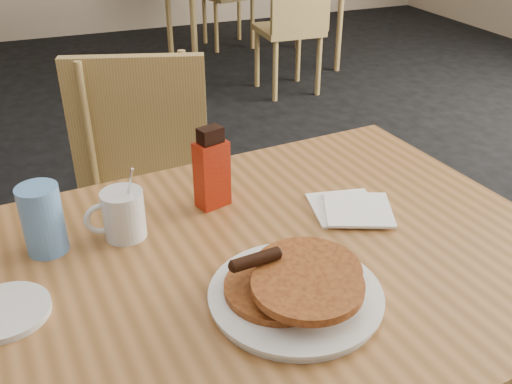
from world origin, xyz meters
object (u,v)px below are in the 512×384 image
Objects in this scene: chair_neighbor_near at (294,17)px; coffee_mug at (122,214)px; chair_main_far at (150,185)px; blue_tumbler at (43,219)px; syrup_bottle at (212,170)px; pancake_plate at (296,289)px; main_table at (236,281)px.

coffee_mug is at bearing -119.85° from chair_neighbor_near.
chair_main_far is 0.62m from coffee_mug.
blue_tumbler is at bearing 174.23° from coffee_mug.
blue_tumbler is (-0.30, -0.55, 0.26)m from chair_main_far.
chair_main_far reaches higher than coffee_mug.
coffee_mug is (-1.58, -2.54, 0.26)m from chair_neighbor_near.
syrup_bottle reaches higher than chair_main_far.
coffee_mug reaches higher than chair_neighbor_near.
chair_main_far is 2.45m from chair_neighbor_near.
syrup_bottle is (0.05, -0.50, 0.28)m from chair_main_far.
syrup_bottle reaches higher than coffee_mug.
pancake_plate is 0.39m from coffee_mug.
coffee_mug is at bearing 127.31° from pancake_plate.
pancake_plate is (0.06, -0.13, 0.06)m from main_table.
coffee_mug is at bearing 135.02° from main_table.
chair_main_far is at bearing 70.84° from coffee_mug.
pancake_plate is at bearing -113.23° from chair_neighbor_near.
coffee_mug is 0.15m from blue_tumbler.
coffee_mug is (-0.24, 0.31, 0.03)m from pancake_plate.
chair_main_far is at bearing 60.84° from blue_tumbler.
chair_main_far is at bearing -123.56° from chair_neighbor_near.
blue_tumbler reaches higher than pancake_plate.
chair_neighbor_near is 5.75× the size of coffee_mug.
chair_neighbor_near is at bearing 44.04° from syrup_bottle.
chair_main_far is at bearing 78.38° from syrup_bottle.
coffee_mug is (-0.18, 0.18, 0.09)m from main_table.
coffee_mug reaches higher than main_table.
blue_tumbler is (-0.38, 0.32, 0.04)m from pancake_plate.
pancake_plate is 0.37m from syrup_bottle.
main_table is 10.18× the size of blue_tumbler.
syrup_bottle is at bearing 7.32° from blue_tumbler.
chair_neighbor_near is 3.08m from blue_tumbler.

